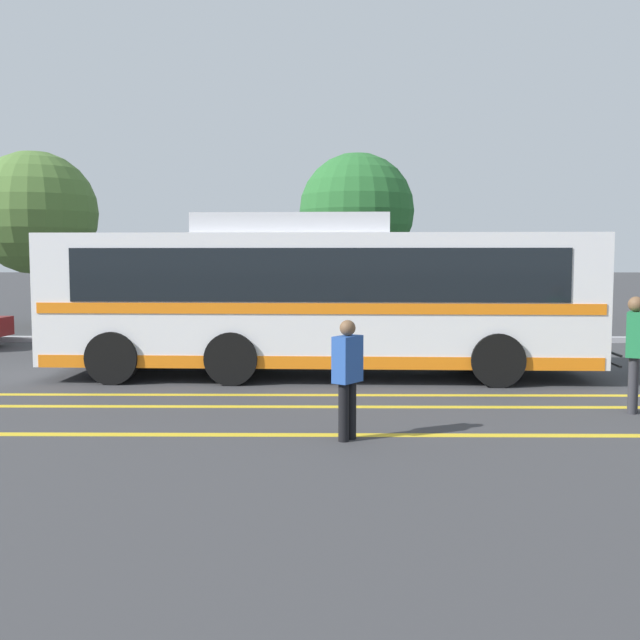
# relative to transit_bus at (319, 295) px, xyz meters

# --- Properties ---
(ground_plane) EXTENTS (220.00, 220.00, 0.00)m
(ground_plane) POSITION_rel_transit_bus_xyz_m (0.00, 0.34, -1.64)
(ground_plane) COLOR #38383A
(lane_strip_0) EXTENTS (30.74, 0.20, 0.01)m
(lane_strip_0) POSITION_rel_transit_bus_xyz_m (0.02, -2.20, -1.63)
(lane_strip_0) COLOR gold
(lane_strip_0) RESTS_ON ground_plane
(lane_strip_1) EXTENTS (30.74, 0.20, 0.01)m
(lane_strip_1) POSITION_rel_transit_bus_xyz_m (0.02, -3.23, -1.63)
(lane_strip_1) COLOR gold
(lane_strip_1) RESTS_ON ground_plane
(lane_strip_2) EXTENTS (30.74, 0.20, 0.01)m
(lane_strip_2) POSITION_rel_transit_bus_xyz_m (0.02, -5.14, -1.63)
(lane_strip_2) COLOR gold
(lane_strip_2) RESTS_ON ground_plane
(curb_strip) EXTENTS (38.74, 0.36, 0.15)m
(curb_strip) POSITION_rel_transit_bus_xyz_m (0.02, 6.06, -1.56)
(curb_strip) COLOR #99999E
(curb_strip) RESTS_ON ground_plane
(transit_bus) EXTENTS (11.13, 3.01, 3.23)m
(transit_bus) POSITION_rel_transit_bus_xyz_m (0.00, 0.00, 0.00)
(transit_bus) COLOR silver
(transit_bus) RESTS_ON ground_plane
(parked_car_1) EXTENTS (4.48, 1.85, 1.48)m
(parked_car_1) POSITION_rel_transit_bus_xyz_m (-4.32, 4.27, -0.89)
(parked_car_1) COLOR #9E9EA3
(parked_car_1) RESTS_ON ground_plane
(pedestrian_0) EXTENTS (0.39, 0.47, 1.79)m
(pedestrian_0) POSITION_rel_transit_bus_xyz_m (4.87, -3.62, -0.61)
(pedestrian_0) COLOR #2D2D33
(pedestrian_0) RESTS_ON ground_plane
(pedestrian_2) EXTENTS (0.42, 0.47, 1.58)m
(pedestrian_2) POSITION_rel_transit_bus_xyz_m (0.43, -5.41, -0.75)
(pedestrian_2) COLOR black
(pedestrian_2) RESTS_ON ground_plane
(tree_1) EXTENTS (3.50, 3.50, 5.57)m
(tree_1) POSITION_rel_transit_bus_xyz_m (1.06, 7.98, 2.17)
(tree_1) COLOR #513823
(tree_1) RESTS_ON ground_plane
(tree_2) EXTENTS (4.20, 4.20, 6.02)m
(tree_2) POSITION_rel_transit_bus_xyz_m (-9.85, 10.68, 2.28)
(tree_2) COLOR #513823
(tree_2) RESTS_ON ground_plane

